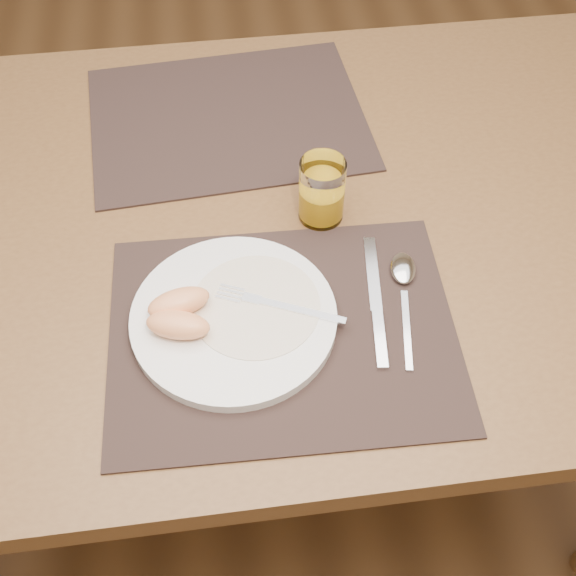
{
  "coord_description": "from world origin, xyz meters",
  "views": [
    {
      "loc": [
        -0.05,
        -0.75,
        1.53
      ],
      "look_at": [
        0.03,
        -0.16,
        0.77
      ],
      "focal_mm": 45.0,
      "sensor_mm": 36.0,
      "label": 1
    }
  ],
  "objects_px": {
    "placemat_far": "(228,118)",
    "plate": "(234,318)",
    "fork": "(269,303)",
    "placemat_near": "(283,332)",
    "spoon": "(403,277)",
    "juice_glass": "(322,193)",
    "table": "(258,249)",
    "knife": "(377,310)"
  },
  "relations": [
    {
      "from": "knife",
      "to": "juice_glass",
      "type": "xyz_separation_m",
      "value": [
        -0.05,
        0.18,
        0.04
      ]
    },
    {
      "from": "placemat_near",
      "to": "knife",
      "type": "bearing_deg",
      "value": 6.65
    },
    {
      "from": "placemat_near",
      "to": "placemat_far",
      "type": "distance_m",
      "value": 0.44
    },
    {
      "from": "placemat_near",
      "to": "plate",
      "type": "height_order",
      "value": "plate"
    },
    {
      "from": "fork",
      "to": "knife",
      "type": "relative_size",
      "value": 0.76
    },
    {
      "from": "fork",
      "to": "knife",
      "type": "height_order",
      "value": "fork"
    },
    {
      "from": "placemat_far",
      "to": "fork",
      "type": "xyz_separation_m",
      "value": [
        0.02,
        -0.41,
        0.02
      ]
    },
    {
      "from": "table",
      "to": "spoon",
      "type": "xyz_separation_m",
      "value": [
        0.19,
        -0.16,
        0.09
      ]
    },
    {
      "from": "placemat_near",
      "to": "knife",
      "type": "height_order",
      "value": "knife"
    },
    {
      "from": "knife",
      "to": "placemat_far",
      "type": "bearing_deg",
      "value": 111.24
    },
    {
      "from": "fork",
      "to": "spoon",
      "type": "distance_m",
      "value": 0.19
    },
    {
      "from": "fork",
      "to": "placemat_far",
      "type": "bearing_deg",
      "value": 93.42
    },
    {
      "from": "placemat_near",
      "to": "juice_glass",
      "type": "height_order",
      "value": "juice_glass"
    },
    {
      "from": "fork",
      "to": "juice_glass",
      "type": "xyz_separation_m",
      "value": [
        0.09,
        0.17,
        0.03
      ]
    },
    {
      "from": "fork",
      "to": "juice_glass",
      "type": "height_order",
      "value": "juice_glass"
    },
    {
      "from": "spoon",
      "to": "juice_glass",
      "type": "xyz_separation_m",
      "value": [
        -0.09,
        0.14,
        0.04
      ]
    },
    {
      "from": "table",
      "to": "spoon",
      "type": "bearing_deg",
      "value": -39.82
    },
    {
      "from": "spoon",
      "to": "juice_glass",
      "type": "distance_m",
      "value": 0.17
    },
    {
      "from": "plate",
      "to": "fork",
      "type": "height_order",
      "value": "fork"
    },
    {
      "from": "placemat_far",
      "to": "plate",
      "type": "height_order",
      "value": "plate"
    },
    {
      "from": "placemat_far",
      "to": "table",
      "type": "bearing_deg",
      "value": -83.54
    },
    {
      "from": "spoon",
      "to": "juice_glass",
      "type": "height_order",
      "value": "juice_glass"
    },
    {
      "from": "placemat_near",
      "to": "fork",
      "type": "height_order",
      "value": "fork"
    },
    {
      "from": "fork",
      "to": "juice_glass",
      "type": "relative_size",
      "value": 1.66
    },
    {
      "from": "knife",
      "to": "juice_glass",
      "type": "relative_size",
      "value": 2.2
    },
    {
      "from": "knife",
      "to": "spoon",
      "type": "relative_size",
      "value": 1.15
    },
    {
      "from": "spoon",
      "to": "placemat_far",
      "type": "bearing_deg",
      "value": 119.44
    },
    {
      "from": "table",
      "to": "knife",
      "type": "distance_m",
      "value": 0.26
    },
    {
      "from": "table",
      "to": "placemat_near",
      "type": "relative_size",
      "value": 3.11
    },
    {
      "from": "knife",
      "to": "spoon",
      "type": "distance_m",
      "value": 0.07
    },
    {
      "from": "fork",
      "to": "plate",
      "type": "bearing_deg",
      "value": -167.64
    },
    {
      "from": "spoon",
      "to": "juice_glass",
      "type": "relative_size",
      "value": 1.92
    },
    {
      "from": "fork",
      "to": "table",
      "type": "bearing_deg",
      "value": 89.81
    },
    {
      "from": "table",
      "to": "fork",
      "type": "height_order",
      "value": "fork"
    },
    {
      "from": "placemat_far",
      "to": "juice_glass",
      "type": "bearing_deg",
      "value": -63.72
    },
    {
      "from": "table",
      "to": "fork",
      "type": "bearing_deg",
      "value": -90.19
    },
    {
      "from": "placemat_far",
      "to": "spoon",
      "type": "xyz_separation_m",
      "value": [
        0.21,
        -0.38,
        0.01
      ]
    },
    {
      "from": "placemat_near",
      "to": "knife",
      "type": "relative_size",
      "value": 2.04
    },
    {
      "from": "plate",
      "to": "placemat_far",
      "type": "bearing_deg",
      "value": 86.71
    },
    {
      "from": "plate",
      "to": "knife",
      "type": "distance_m",
      "value": 0.19
    },
    {
      "from": "placemat_near",
      "to": "spoon",
      "type": "height_order",
      "value": "spoon"
    },
    {
      "from": "knife",
      "to": "juice_glass",
      "type": "distance_m",
      "value": 0.19
    }
  ]
}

